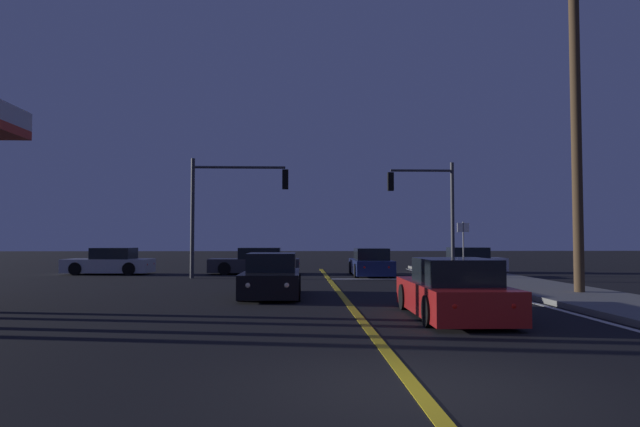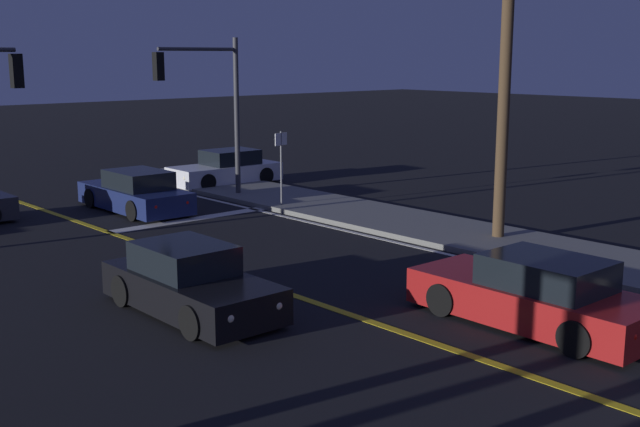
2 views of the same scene
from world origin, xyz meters
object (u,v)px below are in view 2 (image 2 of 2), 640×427
object	(u,v)px
car_lead_oncoming_navy	(136,193)
car_side_waiting_white	(226,170)
traffic_signal_near_right	(208,94)
car_distant_tail_red	(535,295)
utility_pole_right	(507,27)
street_sign_corner	(281,157)
car_following_oncoming_black	(190,283)

from	to	relation	value
car_lead_oncoming_navy	car_side_waiting_white	bearing A→B (deg)	25.92
car_lead_oncoming_navy	traffic_signal_near_right	bearing A→B (deg)	-0.43
car_distant_tail_red	utility_pole_right	bearing A→B (deg)	41.84
street_sign_corner	car_following_oncoming_black	bearing A→B (deg)	-138.72
car_distant_tail_red	street_sign_corner	bearing A→B (deg)	73.29
car_following_oncoming_black	car_distant_tail_red	size ratio (longest dim) A/B	0.89
car_following_oncoming_black	utility_pole_right	xyz separation A→B (m)	(9.50, -0.41, 5.06)
car_following_oncoming_black	utility_pole_right	bearing A→B (deg)	178.06
car_following_oncoming_black	car_lead_oncoming_navy	bearing A→B (deg)	-113.17
car_following_oncoming_black	traffic_signal_near_right	bearing A→B (deg)	-125.62
car_following_oncoming_black	utility_pole_right	distance (m)	10.77
utility_pole_right	street_sign_corner	bearing A→B (deg)	100.55
car_lead_oncoming_navy	car_distant_tail_red	world-z (taller)	same
traffic_signal_near_right	car_side_waiting_white	bearing A→B (deg)	-133.89
car_lead_oncoming_navy	car_distant_tail_red	xyz separation A→B (m)	(-0.05, -14.89, 0.00)
car_distant_tail_red	traffic_signal_near_right	distance (m)	15.43
car_following_oncoming_black	car_side_waiting_white	size ratio (longest dim) A/B	0.96
car_lead_oncoming_navy	street_sign_corner	xyz separation A→B (m)	(3.73, -2.85, 1.12)
car_lead_oncoming_navy	car_distant_tail_red	size ratio (longest dim) A/B	1.00
traffic_signal_near_right	car_following_oncoming_black	bearing A→B (deg)	53.86
car_side_waiting_white	utility_pole_right	distance (m)	13.85
car_following_oncoming_black	street_sign_corner	size ratio (longest dim) A/B	1.65
car_following_oncoming_black	street_sign_corner	bearing A→B (deg)	-138.20
car_side_waiting_white	traffic_signal_near_right	distance (m)	4.72
car_side_waiting_white	car_lead_oncoming_navy	size ratio (longest dim) A/B	0.94
car_side_waiting_white	car_distant_tail_red	distance (m)	18.23
car_following_oncoming_black	traffic_signal_near_right	xyz separation A→B (m)	(7.24, 9.91, 3.08)
street_sign_corner	traffic_signal_near_right	bearing A→B (deg)	107.10
car_following_oncoming_black	street_sign_corner	distance (m)	10.83
car_following_oncoming_black	car_lead_oncoming_navy	distance (m)	10.88
car_lead_oncoming_navy	car_following_oncoming_black	bearing A→B (deg)	-113.05
traffic_signal_near_right	street_sign_corner	distance (m)	3.53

